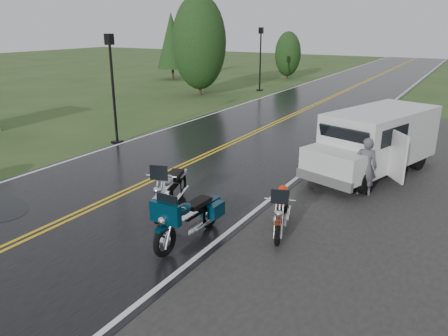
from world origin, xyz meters
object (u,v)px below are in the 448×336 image
lamp_post_near_left (113,90)px  lamp_post_far_left (260,59)px  van_white (320,148)px  motorcycle_silver (158,198)px  person_at_van (365,167)px  motorcycle_teal (164,229)px  motorcycle_red (278,222)px

lamp_post_near_left → lamp_post_far_left: 16.03m
van_white → lamp_post_far_left: size_ratio=1.21×
motorcycle_silver → person_at_van: size_ratio=1.44×
motorcycle_silver → lamp_post_near_left: size_ratio=0.55×
person_at_van → lamp_post_near_left: size_ratio=0.38×
motorcycle_silver → person_at_van: bearing=31.2°
motorcycle_teal → motorcycle_silver: size_ratio=0.95×
motorcycle_silver → lamp_post_near_left: (-6.24, 5.15, 1.45)m
motorcycle_silver → person_at_van: (3.75, 4.45, 0.12)m
van_white → lamp_post_near_left: (-8.46, 0.13, 1.11)m
lamp_post_far_left → motorcycle_silver: bearing=-70.3°
person_at_van → lamp_post_far_left: size_ratio=0.38×
motorcycle_teal → person_at_van: bearing=66.0°
van_white → person_at_van: bearing=-2.9°
motorcycle_red → motorcycle_silver: 2.92m
motorcycle_red → van_white: (-0.66, 4.60, 0.43)m
lamp_post_far_left → motorcycle_teal: bearing=-68.8°
motorcycle_red → motorcycle_teal: motorcycle_teal is taller
motorcycle_red → person_at_van: bearing=59.5°
van_white → person_at_van: van_white is taller
van_white → lamp_post_far_left: lamp_post_far_left is taller
motorcycle_silver → motorcycle_teal: bearing=-66.0°
motorcycle_red → motorcycle_teal: bearing=-156.9°
motorcycle_teal → person_at_van: size_ratio=1.37×
motorcycle_teal → lamp_post_far_left: bearing=112.6°
motorcycle_teal → motorcycle_silver: bearing=134.0°
motorcycle_red → person_at_van: 4.12m
person_at_van → lamp_post_near_left: (-9.98, 0.70, 1.33)m
motorcycle_silver → person_at_van: 5.82m
van_white → lamp_post_far_left: (-9.80, 16.11, 1.16)m
lamp_post_near_left → van_white: bearing=-0.9°
person_at_van → motorcycle_red: bearing=71.1°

